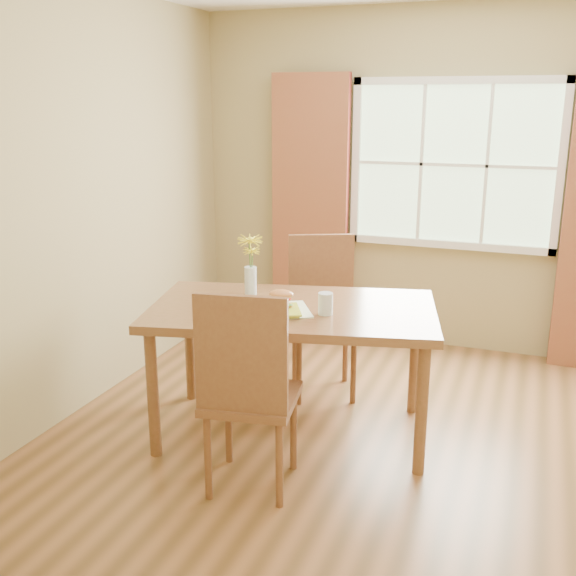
% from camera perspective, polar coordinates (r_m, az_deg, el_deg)
% --- Properties ---
extents(room, '(4.24, 3.84, 2.74)m').
position_cam_1_polar(room, '(3.67, 10.06, 5.28)').
color(room, brown).
rests_on(room, ground).
extents(window, '(1.62, 0.06, 1.32)m').
position_cam_1_polar(window, '(5.48, 13.87, 10.09)').
color(window, '#B1D5A1').
rests_on(window, room).
extents(curtain_left, '(0.65, 0.08, 2.20)m').
position_cam_1_polar(curtain_left, '(5.70, 1.87, 6.68)').
color(curtain_left, maroon).
rests_on(curtain_left, room).
extents(dining_table, '(1.84, 1.29, 0.81)m').
position_cam_1_polar(dining_table, '(4.01, 0.40, -2.73)').
color(dining_table, brown).
rests_on(dining_table, room).
extents(chair_near, '(0.53, 0.53, 1.11)m').
position_cam_1_polar(chair_near, '(3.43, -3.53, -8.27)').
color(chair_near, brown).
rests_on(chair_near, room).
extents(chair_far, '(0.60, 0.60, 1.09)m').
position_cam_1_polar(chair_far, '(4.69, 2.92, -1.62)').
color(chair_far, brown).
rests_on(chair_far, room).
extents(placemat, '(0.56, 0.51, 0.01)m').
position_cam_1_polar(placemat, '(3.89, -1.54, -1.96)').
color(placemat, '#E5ECC8').
rests_on(placemat, dining_table).
extents(plate, '(0.33, 0.33, 0.01)m').
position_cam_1_polar(plate, '(3.84, -0.85, -2.04)').
color(plate, '#B6CB32').
rests_on(plate, placemat).
extents(croissant_sandwich, '(0.16, 0.12, 0.11)m').
position_cam_1_polar(croissant_sandwich, '(3.87, -0.59, -0.96)').
color(croissant_sandwich, '#EF9051').
rests_on(croissant_sandwich, plate).
extents(water_glass, '(0.08, 0.08, 0.13)m').
position_cam_1_polar(water_glass, '(3.83, 3.19, -1.38)').
color(water_glass, silver).
rests_on(water_glass, dining_table).
extents(flower_vase, '(0.16, 0.16, 0.39)m').
position_cam_1_polar(flower_vase, '(4.13, -3.20, 2.36)').
color(flower_vase, silver).
rests_on(flower_vase, dining_table).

